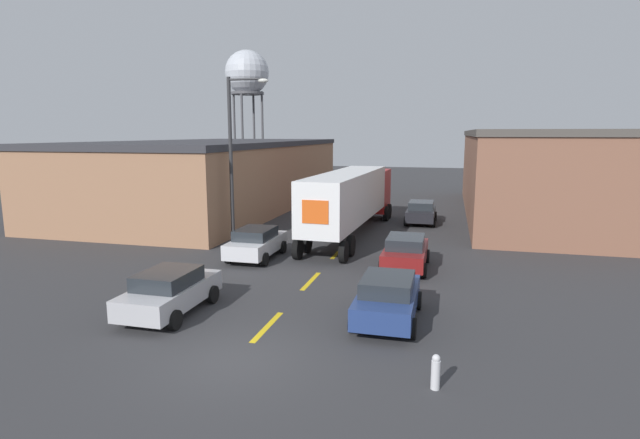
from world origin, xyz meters
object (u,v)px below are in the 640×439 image
object	(u,v)px
parked_car_right_near	(388,297)
parked_car_left_near	(170,291)
semi_truck	(353,196)
parked_car_right_mid	(405,252)
parked_car_left_far	(256,242)
parked_car_right_far	(421,212)
street_lamp	(235,151)
fire_hydrant	(436,372)
water_tower	(247,75)

from	to	relation	value
parked_car_right_near	parked_car_left_near	bearing A→B (deg)	-170.62
semi_truck	parked_car_right_near	xyz separation A→B (m)	(3.79, -13.52, -1.58)
parked_car_right_near	parked_car_right_mid	size ratio (longest dim) A/B	1.00
parked_car_left_far	parked_car_right_far	bearing A→B (deg)	58.64
street_lamp	fire_hydrant	distance (m)	18.24
parked_car_right_far	parked_car_left_near	size ratio (longest dim) A/B	1.00
parked_car_right_near	parked_car_right_far	bearing A→B (deg)	90.00
parked_car_right_near	parked_car_left_far	world-z (taller)	same
street_lamp	parked_car_right_near	bearing A→B (deg)	-44.76
parked_car_left_far	street_lamp	xyz separation A→B (m)	(-2.26, 2.78, 4.36)
fire_hydrant	semi_truck	bearing A→B (deg)	107.15
semi_truck	water_tower	xyz separation A→B (m)	(-19.04, 29.78, 10.80)
parked_car_left_near	fire_hydrant	xyz separation A→B (m)	(8.92, -2.98, -0.35)
parked_car_right_near	parked_car_left_near	world-z (taller)	same
fire_hydrant	parked_car_right_far	bearing A→B (deg)	94.19
parked_car_left_far	street_lamp	size ratio (longest dim) A/B	0.47
parked_car_right_far	fire_hydrant	distance (m)	22.81
semi_truck	parked_car_left_near	size ratio (longest dim) A/B	3.58
street_lamp	parked_car_left_near	bearing A→B (deg)	-78.00
parked_car_left_far	parked_car_left_near	bearing A→B (deg)	-90.00
parked_car_left_far	parked_car_right_mid	distance (m)	7.26
parked_car_right_mid	fire_hydrant	distance (m)	10.88
semi_truck	street_lamp	bearing A→B (deg)	-142.08
parked_car_left_far	parked_car_right_near	bearing A→B (deg)	-42.55
semi_truck	parked_car_right_near	distance (m)	14.13
parked_car_right_near	semi_truck	bearing A→B (deg)	105.67
water_tower	street_lamp	distance (m)	37.26
parked_car_left_far	semi_truck	bearing A→B (deg)	63.23
parked_car_left_near	fire_hydrant	distance (m)	9.42
semi_truck	parked_car_right_far	xyz separation A→B (m)	(3.79, 5.05, -1.58)
water_tower	fire_hydrant	distance (m)	54.93
parked_car_left_near	street_lamp	world-z (taller)	street_lamp
fire_hydrant	parked_car_left_near	bearing A→B (deg)	161.52
parked_car_left_far	fire_hydrant	bearing A→B (deg)	-50.55
parked_car_right_far	parked_car_left_near	distance (m)	21.06
parked_car_right_near	parked_car_right_mid	xyz separation A→B (m)	(0.00, 6.57, 0.00)
semi_truck	parked_car_right_mid	bearing A→B (deg)	-58.98
parked_car_right_near	water_tower	xyz separation A→B (m)	(-22.83, 43.30, 12.39)
parked_car_left_near	street_lamp	distance (m)	11.71
parked_car_right_near	parked_car_right_far	world-z (taller)	same
parked_car_right_far	water_tower	bearing A→B (deg)	132.72
semi_truck	parked_car_right_mid	xyz separation A→B (m)	(3.79, -6.95, -1.58)
parked_car_right_near	parked_car_right_far	xyz separation A→B (m)	(0.00, 18.57, 0.00)
semi_truck	parked_car_left_far	distance (m)	7.85
parked_car_right_near	water_tower	size ratio (longest dim) A/B	0.26
parked_car_right_near	parked_car_left_far	distance (m)	9.85
parked_car_left_near	parked_car_left_far	bearing A→B (deg)	90.00
parked_car_right_mid	fire_hydrant	size ratio (longest dim) A/B	4.76
parked_car_right_far	parked_car_left_far	size ratio (longest dim) A/B	1.00
parked_car_right_near	water_tower	bearing A→B (deg)	117.81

